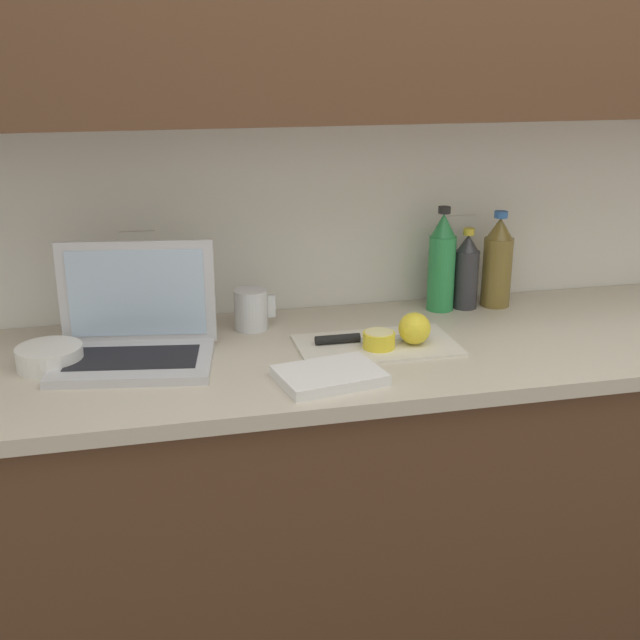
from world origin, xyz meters
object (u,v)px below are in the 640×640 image
at_px(knife, 352,339).
at_px(bowl_white, 50,357).
at_px(lemon_whole_beside, 414,328).
at_px(bottle_oil_tall, 466,272).
at_px(bottle_water_clear, 442,263).
at_px(laptop, 135,333).
at_px(lemon_half_cut, 379,340).
at_px(measuring_cup, 251,309).
at_px(cutting_board, 377,345).
at_px(bottle_green_soda, 497,263).

relative_size(knife, bowl_white, 1.88).
height_order(lemon_whole_beside, bottle_oil_tall, bottle_oil_tall).
height_order(knife, bowl_white, bowl_white).
bearing_deg(bottle_water_clear, laptop, -167.23).
bearing_deg(bottle_water_clear, bottle_oil_tall, -0.00).
bearing_deg(bottle_oil_tall, bottle_water_clear, 180.00).
height_order(lemon_whole_beside, bowl_white, lemon_whole_beside).
bearing_deg(lemon_half_cut, measuring_cup, 140.18).
relative_size(knife, bottle_water_clear, 0.97).
bearing_deg(laptop, bottle_oil_tall, 20.89).
bearing_deg(bottle_water_clear, lemon_half_cut, -134.00).
bearing_deg(bottle_oil_tall, laptop, -168.25).
height_order(cutting_board, bottle_green_soda, bottle_green_soda).
bearing_deg(knife, bottle_water_clear, 35.27).
height_order(lemon_half_cut, bottle_oil_tall, bottle_oil_tall).
distance_m(cutting_board, bottle_water_clear, 0.37).
distance_m(measuring_cup, bowl_white, 0.51).
bearing_deg(bowl_white, lemon_half_cut, -5.36).
xyz_separation_m(laptop, lemon_half_cut, (0.56, -0.08, -0.03)).
bearing_deg(cutting_board, lemon_whole_beside, -12.40).
bearing_deg(bottle_oil_tall, measuring_cup, -176.13).
bearing_deg(bottle_water_clear, bowl_white, -169.02).
bearing_deg(knife, lemon_whole_beside, -16.51).
distance_m(knife, bottle_water_clear, 0.40).
distance_m(knife, bowl_white, 0.70).
relative_size(bottle_oil_tall, bowl_white, 1.51).
bearing_deg(knife, lemon_half_cut, -43.01).
bearing_deg(lemon_whole_beside, bowl_white, 175.65).
distance_m(lemon_whole_beside, bottle_green_soda, 0.43).
distance_m(laptop, lemon_whole_beside, 0.66).
height_order(lemon_half_cut, bottle_green_soda, bottle_green_soda).
relative_size(laptop, bottle_water_clear, 1.38).
height_order(knife, lemon_whole_beside, lemon_whole_beside).
height_order(laptop, measuring_cup, laptop).
bearing_deg(bottle_green_soda, lemon_half_cut, -147.68).
height_order(lemon_half_cut, bowl_white, bowl_white).
xyz_separation_m(knife, bowl_white, (-0.70, 0.02, 0.01)).
bearing_deg(lemon_half_cut, lemon_whole_beside, 4.02).
bearing_deg(knife, cutting_board, -23.05).
xyz_separation_m(knife, lemon_half_cut, (0.05, -0.05, 0.01)).
xyz_separation_m(lemon_half_cut, bottle_green_soda, (0.42, 0.27, 0.09)).
bearing_deg(bowl_white, knife, -1.70).
relative_size(lemon_whole_beside, bowl_white, 0.53).
distance_m(lemon_whole_beside, measuring_cup, 0.42).
relative_size(bottle_green_soda, bottle_oil_tall, 1.19).
xyz_separation_m(lemon_whole_beside, bowl_white, (-0.85, 0.06, -0.02)).
height_order(lemon_whole_beside, bottle_green_soda, bottle_green_soda).
height_order(lemon_half_cut, bottle_water_clear, bottle_water_clear).
distance_m(lemon_half_cut, bottle_water_clear, 0.39).
bearing_deg(lemon_half_cut, cutting_board, 82.89).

